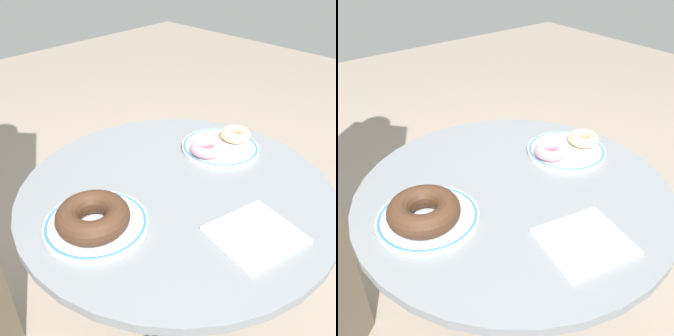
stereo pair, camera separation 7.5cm
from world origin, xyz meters
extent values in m
cylinder|color=slate|center=(0.00, 0.00, 0.74)|extent=(0.64, 0.64, 0.02)
cylinder|color=slate|center=(0.00, 0.00, 0.38)|extent=(0.06, 0.06, 0.71)
cylinder|color=white|center=(-0.18, 0.02, 0.75)|extent=(0.18, 0.18, 0.01)
torus|color=#3D75BC|center=(-0.18, 0.02, 0.76)|extent=(0.18, 0.18, 0.01)
cylinder|color=white|center=(0.18, 0.03, 0.75)|extent=(0.18, 0.18, 0.01)
torus|color=#3D75BC|center=(0.18, 0.03, 0.76)|extent=(0.18, 0.18, 0.01)
torus|color=#422819|center=(-0.19, 0.01, 0.78)|extent=(0.14, 0.14, 0.04)
torus|color=#E0B789|center=(0.23, 0.03, 0.77)|extent=(0.09, 0.09, 0.02)
torus|color=pink|center=(0.13, 0.04, 0.77)|extent=(0.07, 0.07, 0.02)
cube|color=white|center=(-0.01, -0.19, 0.75)|extent=(0.16, 0.16, 0.01)
camera|label=1|loc=(-0.46, -0.43, 1.21)|focal=41.16mm
camera|label=2|loc=(-0.40, -0.48, 1.21)|focal=41.16mm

